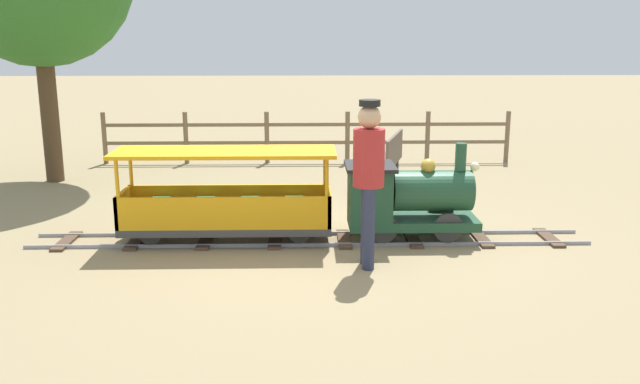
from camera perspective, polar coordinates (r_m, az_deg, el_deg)
ground_plane at (r=7.35m, az=0.65°, el=-4.17°), size 60.00×60.00×0.00m
track at (r=7.34m, az=-0.88°, el=-4.06°), size 0.66×6.05×0.04m
locomotive at (r=7.30m, az=7.37°, el=-0.44°), size 0.62×1.45×1.04m
passenger_car at (r=7.28m, az=-7.99°, el=-1.02°), size 0.72×2.35×0.97m
conductor_person at (r=6.34m, az=4.17°, el=1.87°), size 0.30×0.30×1.62m
park_bench at (r=9.62m, az=5.58°, el=2.51°), size 1.36×0.75×0.82m
fence_section at (r=11.71m, az=-1.10°, el=4.85°), size 0.08×7.13×0.90m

